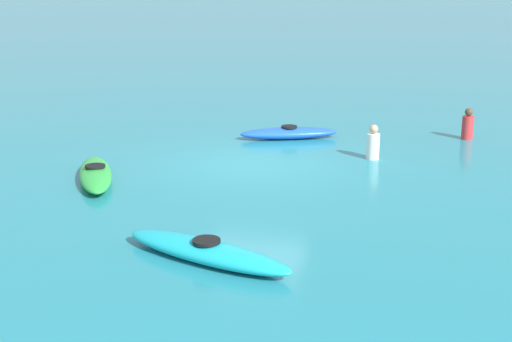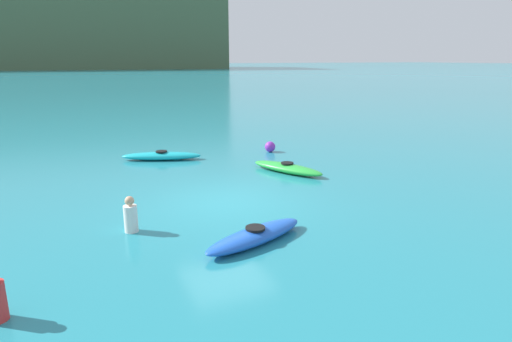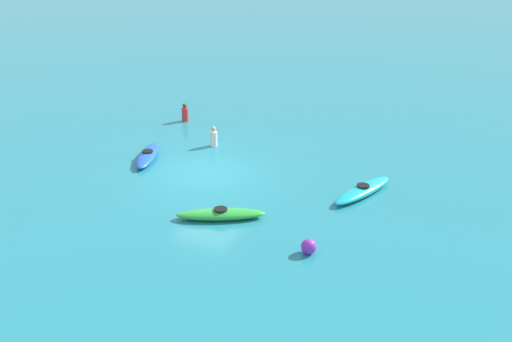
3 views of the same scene
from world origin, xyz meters
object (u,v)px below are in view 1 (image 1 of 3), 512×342
Objects in this scene: kayak_green at (96,174)px; person_near_shore at (468,126)px; kayak_cyan at (207,251)px; kayak_blue at (289,133)px; person_by_kayaks at (373,144)px.

person_near_shore is (-8.45, -6.06, 0.22)m from kayak_green.
kayak_green and kayak_cyan have the same top height.
kayak_cyan is (-0.14, 8.90, -0.00)m from kayak_blue.
person_by_kayaks reaches higher than kayak_blue.
kayak_blue is at bearing -36.35° from person_by_kayaks.
person_near_shore is 3.73m from person_by_kayaks.
kayak_green is 5.32m from kayak_cyan.
kayak_blue is (-3.54, -5.06, 0.00)m from kayak_green.
person_near_shore reaches higher than kayak_green.
kayak_cyan is 10.99m from person_near_shore.
kayak_blue is 3.23× the size of person_near_shore.
kayak_blue is 5.01m from person_near_shore.
kayak_cyan is at bearing 64.30° from person_near_shore.
person_by_kayaks is at bearing -151.26° from kayak_green.
kayak_cyan is 7.48m from person_by_kayaks.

